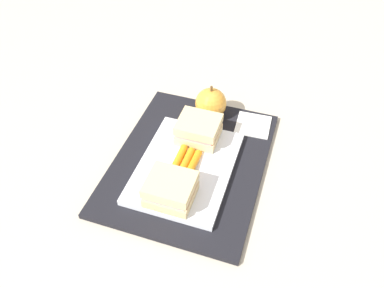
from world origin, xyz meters
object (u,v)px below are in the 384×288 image
at_px(paper_napkin, 253,125).
at_px(sandwich_half_left, 170,189).
at_px(sandwich_half_right, 199,129).
at_px(food_tray, 186,167).
at_px(carrot_sticks_bundle, 185,163).
at_px(apple, 211,103).

bearing_deg(paper_napkin, sandwich_half_left, 158.31).
bearing_deg(sandwich_half_right, paper_napkin, -49.10).
distance_m(food_tray, sandwich_half_right, 0.08).
height_order(sandwich_half_left, paper_napkin, sandwich_half_left).
bearing_deg(paper_napkin, food_tray, 149.39).
distance_m(sandwich_half_right, carrot_sticks_bundle, 0.08).
xyz_separation_m(sandwich_half_right, carrot_sticks_bundle, (-0.08, 0.00, -0.01)).
xyz_separation_m(sandwich_half_left, carrot_sticks_bundle, (0.08, 0.00, -0.01)).
bearing_deg(carrot_sticks_bundle, apple, -0.36).
distance_m(sandwich_half_left, paper_napkin, 0.26).
bearing_deg(apple, food_tray, 179.86).
height_order(food_tray, apple, apple).
relative_size(sandwich_half_left, carrot_sticks_bundle, 1.03).
distance_m(sandwich_half_right, apple, 0.08).
bearing_deg(food_tray, sandwich_half_right, 0.00).
height_order(food_tray, sandwich_half_left, sandwich_half_left).
height_order(sandwich_half_right, apple, apple).
bearing_deg(carrot_sticks_bundle, sandwich_half_left, -179.53).
bearing_deg(paper_napkin, sandwich_half_right, 130.90).
distance_m(sandwich_half_right, paper_napkin, 0.13).
bearing_deg(carrot_sticks_bundle, paper_napkin, -30.59).
distance_m(food_tray, apple, 0.17).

